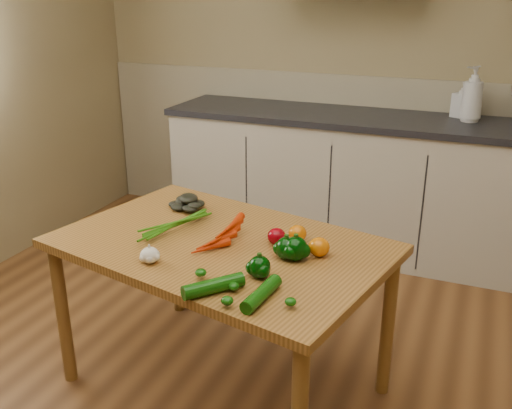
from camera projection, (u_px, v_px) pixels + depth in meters
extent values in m
cube|color=tan|center=(373.00, 45.00, 3.73)|extent=(4.00, 0.02, 2.60)
cube|color=tan|center=(364.00, 156.00, 3.97)|extent=(3.98, 0.03, 1.10)
cube|color=#B7AD98|center=(384.00, 189.00, 3.69)|extent=(2.80, 0.60, 0.86)
cube|color=#25252A|center=(389.00, 120.00, 3.53)|extent=(2.84, 0.64, 0.04)
cube|color=#A0692E|center=(221.00, 246.00, 2.29)|extent=(1.44, 1.09, 0.04)
cylinder|color=brown|center=(63.00, 315.00, 2.46)|extent=(0.06, 0.06, 0.66)
cylinder|color=brown|center=(176.00, 255.00, 3.01)|extent=(0.06, 0.06, 0.66)
cylinder|color=brown|center=(388.00, 326.00, 2.38)|extent=(0.06, 0.06, 0.66)
imported|color=silver|center=(473.00, 94.00, 3.35)|extent=(0.18, 0.18, 0.33)
imported|color=silver|center=(462.00, 99.00, 3.49)|extent=(0.13, 0.13, 0.22)
ellipsoid|color=white|center=(150.00, 255.00, 2.11)|extent=(0.07, 0.07, 0.06)
sphere|color=black|center=(286.00, 248.00, 2.13)|extent=(0.08, 0.08, 0.08)
sphere|color=black|center=(296.00, 249.00, 2.12)|extent=(0.09, 0.09, 0.09)
sphere|color=black|center=(259.00, 267.00, 2.00)|extent=(0.08, 0.08, 0.08)
ellipsoid|color=maroon|center=(277.00, 236.00, 2.26)|extent=(0.07, 0.07, 0.07)
ellipsoid|color=#D86605|center=(298.00, 233.00, 2.28)|extent=(0.07, 0.07, 0.07)
ellipsoid|color=#D86605|center=(319.00, 247.00, 2.16)|extent=(0.08, 0.08, 0.07)
cylinder|color=#0B4106|center=(261.00, 294.00, 1.85)|extent=(0.07, 0.21, 0.05)
cylinder|color=#0B4106|center=(213.00, 286.00, 1.90)|extent=(0.18, 0.20, 0.05)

